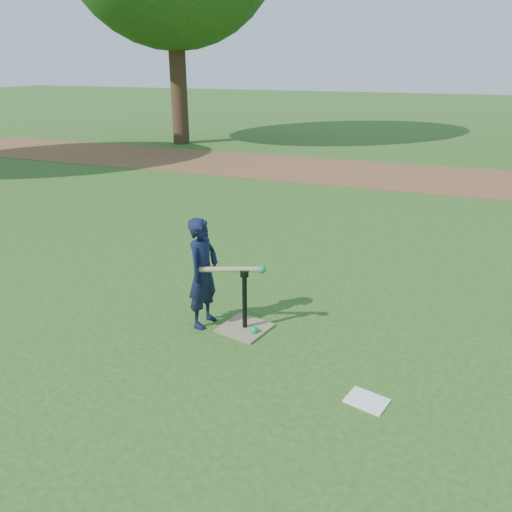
% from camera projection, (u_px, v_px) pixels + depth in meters
% --- Properties ---
extents(ground, '(80.00, 80.00, 0.00)m').
position_uv_depth(ground, '(221.00, 317.00, 5.07)').
color(ground, '#285116').
rests_on(ground, ground).
extents(dirt_strip, '(24.00, 3.00, 0.01)m').
position_uv_depth(dirt_strip, '(357.00, 173.00, 11.58)').
color(dirt_strip, brown).
rests_on(dirt_strip, ground).
extents(child, '(0.29, 0.42, 1.09)m').
position_uv_depth(child, '(203.00, 273.00, 4.74)').
color(child, black).
rests_on(child, ground).
extents(wiffle_ball_ground, '(0.08, 0.08, 0.08)m').
position_uv_depth(wiffle_ball_ground, '(254.00, 330.00, 4.73)').
color(wiffle_ball_ground, '#0D9850').
rests_on(wiffle_ball_ground, ground).
extents(clipboard, '(0.35, 0.30, 0.01)m').
position_uv_depth(clipboard, '(367.00, 401.00, 3.81)').
color(clipboard, white).
rests_on(clipboard, ground).
extents(batting_tee, '(0.52, 0.52, 0.61)m').
position_uv_depth(batting_tee, '(245.00, 319.00, 4.80)').
color(batting_tee, '#8C7C59').
rests_on(batting_tee, ground).
extents(swing_action, '(0.65, 0.26, 0.09)m').
position_uv_depth(swing_action, '(235.00, 269.00, 4.64)').
color(swing_action, tan).
rests_on(swing_action, ground).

